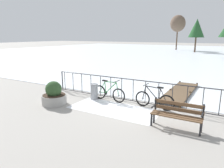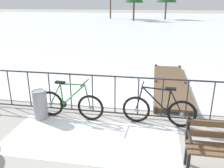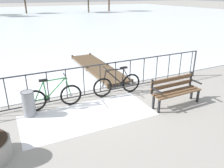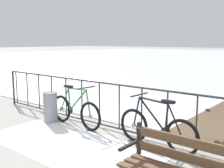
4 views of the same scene
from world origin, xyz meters
name	(u,v)px [view 3 (image 3 of 4)]	position (x,y,z in m)	size (l,w,h in m)	color
ground_plane	(93,95)	(0.00, 0.00, 0.00)	(160.00, 160.00, 0.00)	#9E9991
frozen_pond	(17,18)	(0.00, 28.40, 0.01)	(80.00, 56.00, 0.03)	silver
snow_patch	(88,115)	(-0.61, -1.20, 0.00)	(3.68, 1.66, 0.01)	white
railing_fence	(92,80)	(0.00, 0.00, 0.56)	(9.06, 0.06, 1.07)	#2D2D33
bicycle_near_railing	(53,97)	(-1.36, -0.30, 0.37)	(1.71, 0.52, 0.97)	black
bicycle_second	(117,84)	(0.79, -0.27, 0.37)	(1.71, 0.52, 0.97)	black
park_bench	(175,89)	(2.03, -1.69, 0.51)	(1.61, 0.50, 0.89)	brown
trash_bin	(29,103)	(-2.08, -0.46, 0.37)	(0.35, 0.35, 0.73)	gray
wooden_dock	(97,67)	(1.22, 2.50, 0.12)	(1.10, 4.49, 0.20)	brown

